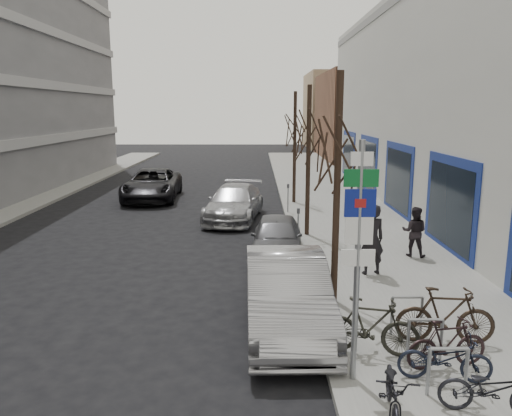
{
  "coord_description": "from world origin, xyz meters",
  "views": [
    {
      "loc": [
        0.76,
        -7.78,
        4.66
      ],
      "look_at": [
        0.74,
        5.62,
        2.0
      ],
      "focal_mm": 35.0,
      "sensor_mm": 36.0,
      "label": 1
    }
  ],
  "objects_px": {
    "highway_sign_pole": "(358,248)",
    "bike_near_right": "(447,343)",
    "tree_near": "(339,134)",
    "pedestrian_far": "(414,231)",
    "bike_mid_curb": "(445,354)",
    "lane_car": "(152,184)",
    "tree_mid": "(309,125)",
    "parked_car_mid": "(277,237)",
    "bike_rack": "(425,335)",
    "bike_mid_inner": "(370,326)",
    "bike_far_curb": "(492,385)",
    "tree_far": "(295,121)",
    "meter_front": "(318,277)",
    "bike_near_left": "(394,389)",
    "parked_car_back": "(234,203)",
    "pedestrian_near": "(372,239)",
    "bike_far_inner": "(445,315)",
    "parked_car_front": "(287,293)",
    "meter_mid": "(298,223)",
    "meter_back": "(288,195)"
  },
  "relations": [
    {
      "from": "highway_sign_pole",
      "to": "bike_near_right",
      "type": "distance_m",
      "value": 2.54
    },
    {
      "from": "tree_near",
      "to": "pedestrian_far",
      "type": "relative_size",
      "value": 3.47
    },
    {
      "from": "bike_mid_curb",
      "to": "lane_car",
      "type": "relative_size",
      "value": 0.27
    },
    {
      "from": "tree_mid",
      "to": "parked_car_mid",
      "type": "bearing_deg",
      "value": -116.34
    },
    {
      "from": "bike_rack",
      "to": "bike_mid_inner",
      "type": "xyz_separation_m",
      "value": [
        -0.94,
        0.28,
        0.05
      ]
    },
    {
      "from": "bike_far_curb",
      "to": "lane_car",
      "type": "height_order",
      "value": "lane_car"
    },
    {
      "from": "tree_far",
      "to": "parked_car_mid",
      "type": "height_order",
      "value": "tree_far"
    },
    {
      "from": "highway_sign_pole",
      "to": "tree_mid",
      "type": "distance_m",
      "value": 10.15
    },
    {
      "from": "meter_front",
      "to": "bike_near_right",
      "type": "xyz_separation_m",
      "value": [
        1.96,
        -2.64,
        -0.3
      ]
    },
    {
      "from": "bike_mid_curb",
      "to": "bike_near_left",
      "type": "bearing_deg",
      "value": 142.09
    },
    {
      "from": "parked_car_mid",
      "to": "parked_car_back",
      "type": "distance_m",
      "value": 5.81
    },
    {
      "from": "meter_front",
      "to": "bike_near_left",
      "type": "xyz_separation_m",
      "value": [
        0.61,
        -4.17,
        -0.26
      ]
    },
    {
      "from": "tree_mid",
      "to": "pedestrian_near",
      "type": "distance_m",
      "value": 5.54
    },
    {
      "from": "pedestrian_near",
      "to": "bike_far_inner",
      "type": "bearing_deg",
      "value": 83.49
    },
    {
      "from": "bike_rack",
      "to": "bike_far_inner",
      "type": "xyz_separation_m",
      "value": [
        0.63,
        0.71,
        0.07
      ]
    },
    {
      "from": "bike_rack",
      "to": "parked_car_front",
      "type": "height_order",
      "value": "parked_car_front"
    },
    {
      "from": "bike_near_right",
      "to": "pedestrian_near",
      "type": "bearing_deg",
      "value": -8.92
    },
    {
      "from": "meter_mid",
      "to": "bike_near_right",
      "type": "relative_size",
      "value": 0.83
    },
    {
      "from": "bike_rack",
      "to": "meter_front",
      "type": "bearing_deg",
      "value": 124.51
    },
    {
      "from": "bike_far_curb",
      "to": "parked_car_back",
      "type": "height_order",
      "value": "parked_car_back"
    },
    {
      "from": "parked_car_back",
      "to": "parked_car_front",
      "type": "bearing_deg",
      "value": -73.68
    },
    {
      "from": "tree_mid",
      "to": "lane_car",
      "type": "xyz_separation_m",
      "value": [
        -7.31,
        8.06,
        -3.31
      ]
    },
    {
      "from": "bike_near_left",
      "to": "parked_car_mid",
      "type": "height_order",
      "value": "parked_car_mid"
    },
    {
      "from": "highway_sign_pole",
      "to": "tree_mid",
      "type": "relative_size",
      "value": 0.76
    },
    {
      "from": "bike_near_right",
      "to": "pedestrian_far",
      "type": "height_order",
      "value": "pedestrian_far"
    },
    {
      "from": "tree_near",
      "to": "bike_mid_curb",
      "type": "height_order",
      "value": "tree_near"
    },
    {
      "from": "bike_far_curb",
      "to": "pedestrian_near",
      "type": "height_order",
      "value": "pedestrian_near"
    },
    {
      "from": "meter_front",
      "to": "bike_mid_inner",
      "type": "xyz_separation_m",
      "value": [
        0.71,
        -2.12,
        -0.21
      ]
    },
    {
      "from": "bike_near_left",
      "to": "tree_near",
      "type": "bearing_deg",
      "value": 102.19
    },
    {
      "from": "bike_mid_curb",
      "to": "parked_car_front",
      "type": "bearing_deg",
      "value": 55.2
    },
    {
      "from": "meter_back",
      "to": "pedestrian_near",
      "type": "height_order",
      "value": "pedestrian_near"
    },
    {
      "from": "highway_sign_pole",
      "to": "pedestrian_near",
      "type": "height_order",
      "value": "highway_sign_pole"
    },
    {
      "from": "bike_far_curb",
      "to": "parked_car_back",
      "type": "distance_m",
      "value": 14.85
    },
    {
      "from": "bike_near_right",
      "to": "parked_car_back",
      "type": "distance_m",
      "value": 13.51
    },
    {
      "from": "bike_mid_curb",
      "to": "bike_far_curb",
      "type": "distance_m",
      "value": 1.0
    },
    {
      "from": "tree_far",
      "to": "meter_back",
      "type": "height_order",
      "value": "tree_far"
    },
    {
      "from": "meter_front",
      "to": "bike_near_left",
      "type": "height_order",
      "value": "meter_front"
    },
    {
      "from": "bike_near_right",
      "to": "bike_mid_curb",
      "type": "height_order",
      "value": "bike_mid_curb"
    },
    {
      "from": "meter_front",
      "to": "parked_car_back",
      "type": "bearing_deg",
      "value": 103.02
    },
    {
      "from": "bike_mid_curb",
      "to": "bike_mid_inner",
      "type": "bearing_deg",
      "value": 56.96
    },
    {
      "from": "bike_rack",
      "to": "meter_front",
      "type": "xyz_separation_m",
      "value": [
        -1.65,
        2.4,
        0.26
      ]
    },
    {
      "from": "tree_far",
      "to": "pedestrian_far",
      "type": "relative_size",
      "value": 3.47
    },
    {
      "from": "lane_car",
      "to": "highway_sign_pole",
      "type": "bearing_deg",
      "value": -71.27
    },
    {
      "from": "tree_mid",
      "to": "bike_mid_inner",
      "type": "height_order",
      "value": "tree_mid"
    },
    {
      "from": "bike_near_right",
      "to": "bike_far_inner",
      "type": "bearing_deg",
      "value": -29.17
    },
    {
      "from": "tree_near",
      "to": "lane_car",
      "type": "height_order",
      "value": "tree_near"
    },
    {
      "from": "meter_front",
      "to": "meter_mid",
      "type": "bearing_deg",
      "value": 90.0
    },
    {
      "from": "parked_car_front",
      "to": "pedestrian_far",
      "type": "xyz_separation_m",
      "value": [
        4.25,
        4.92,
        0.14
      ]
    },
    {
      "from": "bike_near_left",
      "to": "bike_near_right",
      "type": "distance_m",
      "value": 2.04
    },
    {
      "from": "bike_near_left",
      "to": "bike_far_inner",
      "type": "distance_m",
      "value": 2.99
    }
  ]
}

